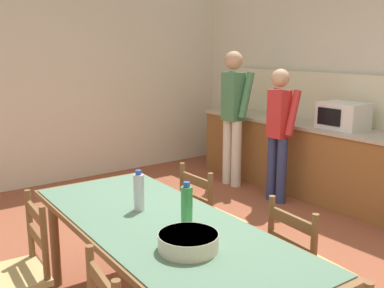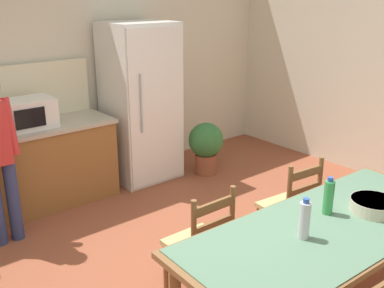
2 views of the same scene
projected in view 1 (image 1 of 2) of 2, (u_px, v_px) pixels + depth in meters
ground_plane at (215, 271)px, 3.71m from camera, size 8.32×8.32×0.00m
wall_left at (59, 74)px, 5.95m from camera, size 0.12×5.20×2.90m
kitchen_counter at (298, 156)px, 5.73m from camera, size 3.00×0.66×0.89m
counter_splashback at (317, 96)px, 5.75m from camera, size 2.96×0.03×0.60m
microwave at (343, 116)px, 5.09m from camera, size 0.50×0.39×0.30m
dining_table at (161, 235)px, 2.73m from camera, size 2.26×0.97×0.77m
bottle_near_centre at (139, 192)px, 2.91m from camera, size 0.07×0.07×0.27m
bottle_off_centre at (187, 205)px, 2.66m from camera, size 0.07×0.07×0.27m
serving_bowl at (188, 241)px, 2.35m from camera, size 0.32×0.32×0.09m
chair_side_far_right at (305, 272)px, 2.79m from camera, size 0.46×0.44×0.91m
chair_side_near_left at (18, 274)px, 2.77m from camera, size 0.45×0.43×0.91m
chair_side_far_left at (209, 222)px, 3.59m from camera, size 0.42×0.40×0.91m
person_at_sink at (233, 111)px, 5.83m from camera, size 0.44×0.30×1.76m
person_at_counter at (279, 129)px, 5.20m from camera, size 0.39×0.27×1.57m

